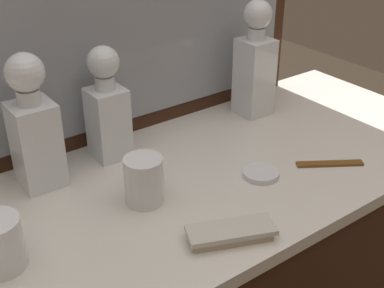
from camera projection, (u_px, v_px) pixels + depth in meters
The scene contains 7 objects.
crystal_decanter_rear at pixel (35, 135), 1.03m from camera, with size 0.09×0.09×0.28m.
crystal_decanter_far_left at pixel (255, 70), 1.33m from camera, with size 0.08×0.08×0.30m.
crystal_decanter_left at pixel (108, 114), 1.14m from camera, with size 0.08×0.08×0.26m.
crystal_tumbler_right at pixel (144, 182), 1.01m from camera, with size 0.08×0.08×0.10m.
silver_brush_center at pixel (231, 233), 0.92m from camera, with size 0.17×0.11×0.02m.
porcelain_dish at pixel (261, 174), 1.11m from camera, with size 0.08×0.08×0.01m.
tortoiseshell_comb at pixel (330, 164), 1.15m from camera, with size 0.14×0.10×0.01m.
Camera 1 is at (-0.56, -0.75, 1.50)m, focal length 48.56 mm.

